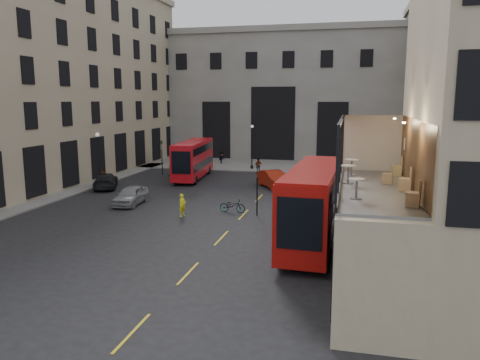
% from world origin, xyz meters
% --- Properties ---
extents(ground, '(140.00, 140.00, 0.00)m').
position_xyz_m(ground, '(0.00, 0.00, 0.00)').
color(ground, black).
rests_on(ground, ground).
extents(host_building_main, '(7.26, 11.40, 15.10)m').
position_xyz_m(host_building_main, '(9.95, 0.00, 7.79)').
color(host_building_main, '#BAAD8C').
rests_on(host_building_main, ground).
extents(host_frontage, '(3.00, 11.00, 4.50)m').
position_xyz_m(host_frontage, '(6.50, 0.00, 2.25)').
color(host_frontage, '#BAAD8C').
rests_on(host_frontage, ground).
extents(cafe_floor, '(3.00, 10.00, 0.10)m').
position_xyz_m(cafe_floor, '(6.50, 0.00, 4.55)').
color(cafe_floor, slate).
rests_on(cafe_floor, host_frontage).
extents(building_left, '(14.60, 50.60, 22.00)m').
position_xyz_m(building_left, '(-26.96, 20.00, 11.38)').
color(building_left, '#BAAD8C').
rests_on(building_left, ground).
extents(gateway, '(35.00, 10.60, 18.00)m').
position_xyz_m(gateway, '(-5.00, 47.99, 9.39)').
color(gateway, '#9A968F').
rests_on(gateway, ground).
extents(pavement_far, '(40.00, 12.00, 0.12)m').
position_xyz_m(pavement_far, '(-6.00, 38.00, 0.06)').
color(pavement_far, slate).
rests_on(pavement_far, ground).
extents(pavement_left, '(8.00, 48.00, 0.12)m').
position_xyz_m(pavement_left, '(-22.00, 12.00, 0.06)').
color(pavement_left, slate).
rests_on(pavement_left, ground).
extents(traffic_light_near, '(0.16, 0.20, 3.80)m').
position_xyz_m(traffic_light_near, '(-1.00, 12.00, 2.42)').
color(traffic_light_near, black).
rests_on(traffic_light_near, ground).
extents(traffic_light_far, '(0.16, 0.20, 3.80)m').
position_xyz_m(traffic_light_far, '(-15.00, 28.00, 2.42)').
color(traffic_light_far, black).
rests_on(traffic_light_far, ground).
extents(street_lamp_a, '(0.36, 0.36, 5.33)m').
position_xyz_m(street_lamp_a, '(-17.00, 18.00, 2.39)').
color(street_lamp_a, black).
rests_on(street_lamp_a, ground).
extents(street_lamp_b, '(0.36, 0.36, 5.33)m').
position_xyz_m(street_lamp_b, '(-6.00, 34.00, 2.39)').
color(street_lamp_b, black).
rests_on(street_lamp_b, ground).
extents(bus_near, '(3.06, 11.39, 4.50)m').
position_xyz_m(bus_near, '(3.50, 6.16, 2.53)').
color(bus_near, '#A30E0B').
rests_on(bus_near, ground).
extents(bus_far, '(3.21, 10.13, 3.98)m').
position_xyz_m(bus_far, '(-10.72, 26.29, 2.23)').
color(bus_far, red).
rests_on(bus_far, ground).
extents(car_a, '(2.00, 4.43, 1.48)m').
position_xyz_m(car_a, '(-11.53, 13.25, 0.74)').
color(car_a, gray).
rests_on(car_a, ground).
extents(car_b, '(4.12, 5.08, 1.63)m').
position_xyz_m(car_b, '(-1.56, 22.96, 0.81)').
color(car_b, '#9D1C09').
rests_on(car_b, ground).
extents(car_c, '(3.89, 5.37, 1.45)m').
position_xyz_m(car_c, '(-17.00, 19.06, 0.72)').
color(car_c, black).
rests_on(car_c, ground).
extents(bicycle, '(1.93, 0.69, 1.01)m').
position_xyz_m(bicycle, '(-2.97, 12.55, 0.50)').
color(bicycle, gray).
rests_on(bicycle, ground).
extents(cyclist, '(0.60, 0.71, 1.64)m').
position_xyz_m(cyclist, '(-6.17, 10.54, 0.82)').
color(cyclist, '#FDFF1A').
rests_on(cyclist, ground).
extents(pedestrian_a, '(1.06, 0.91, 1.88)m').
position_xyz_m(pedestrian_a, '(-13.61, 27.42, 0.94)').
color(pedestrian_a, gray).
rests_on(pedestrian_a, ground).
extents(pedestrian_b, '(0.95, 1.19, 1.61)m').
position_xyz_m(pedestrian_b, '(-10.74, 37.51, 0.81)').
color(pedestrian_b, gray).
rests_on(pedestrian_b, ground).
extents(pedestrian_c, '(1.02, 0.84, 1.63)m').
position_xyz_m(pedestrian_c, '(-4.78, 31.82, 0.81)').
color(pedestrian_c, gray).
rests_on(pedestrian_c, ground).
extents(pedestrian_d, '(0.93, 0.95, 1.66)m').
position_xyz_m(pedestrian_d, '(7.30, 30.89, 0.83)').
color(pedestrian_d, gray).
rests_on(pedestrian_d, ground).
extents(pedestrian_e, '(0.59, 0.75, 1.81)m').
position_xyz_m(pedestrian_e, '(-17.60, 19.73, 0.91)').
color(pedestrian_e, gray).
rests_on(pedestrian_e, ground).
extents(cafe_table_near, '(0.62, 0.62, 0.77)m').
position_xyz_m(cafe_table_near, '(5.68, -2.54, 5.11)').
color(cafe_table_near, silver).
rests_on(cafe_table_near, cafe_floor).
extents(cafe_table_mid, '(0.65, 0.65, 0.82)m').
position_xyz_m(cafe_table_mid, '(5.36, 0.78, 5.14)').
color(cafe_table_mid, silver).
rests_on(cafe_table_mid, cafe_floor).
extents(cafe_table_far, '(0.65, 0.65, 0.82)m').
position_xyz_m(cafe_table_far, '(5.50, 2.98, 5.14)').
color(cafe_table_far, white).
rests_on(cafe_table_far, cafe_floor).
extents(cafe_chair_a, '(0.56, 0.56, 0.95)m').
position_xyz_m(cafe_chair_a, '(7.63, -3.36, 4.89)').
color(cafe_chair_a, tan).
rests_on(cafe_chair_a, cafe_floor).
extents(cafe_chair_b, '(0.51, 0.51, 0.96)m').
position_xyz_m(cafe_chair_b, '(7.65, -0.36, 4.89)').
color(cafe_chair_b, '#DDB07F').
rests_on(cafe_chair_b, cafe_floor).
extents(cafe_chair_c, '(0.48, 0.48, 0.87)m').
position_xyz_m(cafe_chair_c, '(7.08, 1.13, 4.86)').
color(cafe_chair_c, tan).
rests_on(cafe_chair_c, cafe_floor).
extents(cafe_chair_d, '(0.48, 0.48, 0.94)m').
position_xyz_m(cafe_chair_d, '(7.67, 3.56, 4.89)').
color(cafe_chair_d, tan).
rests_on(cafe_chair_d, cafe_floor).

